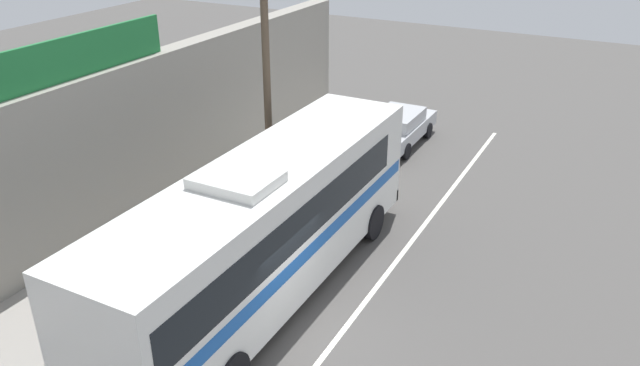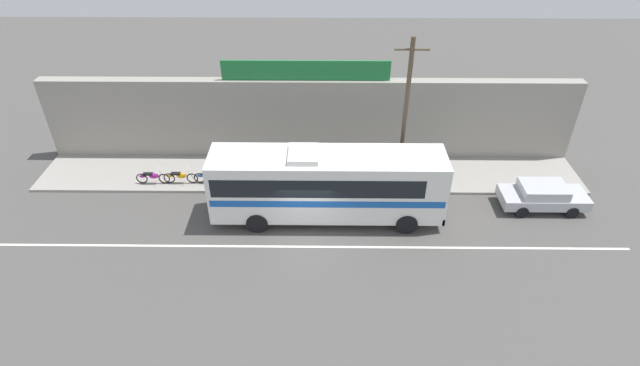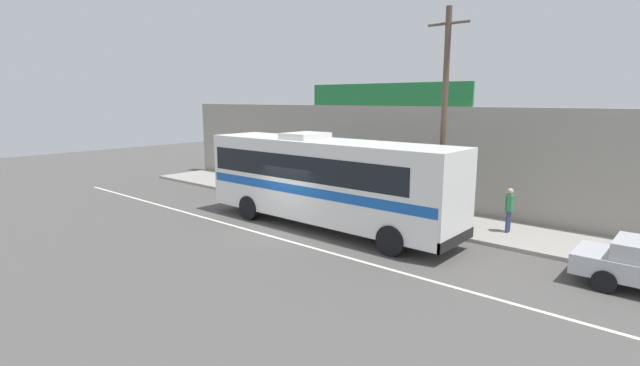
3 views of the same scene
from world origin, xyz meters
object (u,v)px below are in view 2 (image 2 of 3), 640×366
at_px(pedestrian_near_shop, 435,159).
at_px(intercity_bus, 326,183).
at_px(parked_car, 543,196).
at_px(motorcycle_orange, 180,176).
at_px(motorcycle_black, 152,177).
at_px(utility_pole, 405,117).
at_px(motorcycle_red, 211,176).

bearing_deg(pedestrian_near_shop, intercity_bus, -148.58).
xyz_separation_m(parked_car, motorcycle_orange, (-18.93, 1.80, -0.17)).
xyz_separation_m(intercity_bus, pedestrian_near_shop, (6.03, 3.68, -0.94)).
relative_size(parked_car, motorcycle_black, 2.34).
xyz_separation_m(utility_pole, motorcycle_red, (-10.08, 0.41, -3.84)).
distance_m(motorcycle_red, pedestrian_near_shop, 12.29).
bearing_deg(parked_car, utility_pole, 168.71).
relative_size(motorcycle_black, pedestrian_near_shop, 1.08).
relative_size(motorcycle_red, pedestrian_near_shop, 1.15).
bearing_deg(pedestrian_near_shop, motorcycle_orange, -175.84).
relative_size(intercity_bus, utility_pole, 1.35).
bearing_deg(utility_pole, parked_car, -11.29).
relative_size(parked_car, pedestrian_near_shop, 2.53).
bearing_deg(intercity_bus, parked_car, 4.51).
bearing_deg(pedestrian_near_shop, motorcycle_black, -176.07).
bearing_deg(pedestrian_near_shop, utility_pole, -147.34).
height_order(parked_car, motorcycle_orange, parked_car).
height_order(utility_pole, motorcycle_orange, utility_pole).
bearing_deg(utility_pole, motorcycle_orange, 178.21).
height_order(motorcycle_orange, motorcycle_red, same).
relative_size(intercity_bus, parked_car, 2.60).
bearing_deg(utility_pole, pedestrian_near_shop, 32.66).
distance_m(utility_pole, motorcycle_red, 10.80).
xyz_separation_m(utility_pole, motorcycle_orange, (-11.77, 0.37, -3.84)).
relative_size(utility_pole, motorcycle_red, 4.22).
height_order(utility_pole, pedestrian_near_shop, utility_pole).
bearing_deg(motorcycle_orange, motorcycle_black, -178.17).
bearing_deg(pedestrian_near_shop, motorcycle_red, -175.45).
bearing_deg(motorcycle_red, pedestrian_near_shop, 4.55).
height_order(parked_car, motorcycle_black, parked_car).
bearing_deg(parked_car, motorcycle_black, 175.10).
height_order(intercity_bus, motorcycle_red, intercity_bus).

